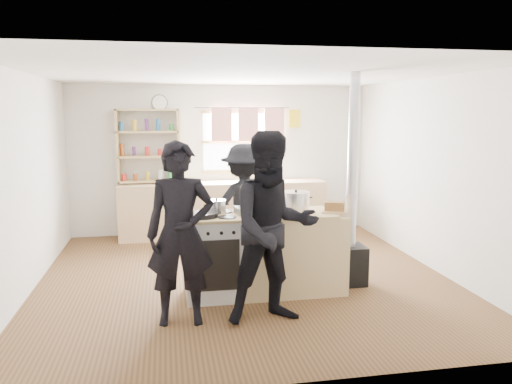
% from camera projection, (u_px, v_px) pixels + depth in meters
% --- Properties ---
extents(ground, '(5.00, 5.00, 0.01)m').
position_uv_depth(ground, '(245.00, 278.00, 6.24)').
color(ground, brown).
rests_on(ground, ground).
extents(back_counter, '(3.40, 0.55, 0.90)m').
position_uv_depth(back_counter, '(224.00, 209.00, 8.32)').
color(back_counter, tan).
rests_on(back_counter, ground).
extents(shelving_unit, '(1.00, 0.28, 1.20)m').
position_uv_depth(shelving_unit, '(148.00, 146.00, 8.06)').
color(shelving_unit, tan).
rests_on(shelving_unit, back_counter).
extents(thermos, '(0.10, 0.10, 0.30)m').
position_uv_depth(thermos, '(274.00, 172.00, 8.38)').
color(thermos, silver).
rests_on(thermos, back_counter).
extents(cooking_island, '(1.97, 0.64, 0.93)m').
position_uv_depth(cooking_island, '(265.00, 253.00, 5.66)').
color(cooking_island, silver).
rests_on(cooking_island, ground).
extents(skillet_greens, '(0.46, 0.46, 0.05)m').
position_uv_depth(skillet_greens, '(203.00, 214.00, 5.38)').
color(skillet_greens, black).
rests_on(skillet_greens, cooking_island).
extents(roast_tray, '(0.41, 0.32, 0.07)m').
position_uv_depth(roast_tray, '(253.00, 210.00, 5.58)').
color(roast_tray, silver).
rests_on(roast_tray, cooking_island).
extents(stockpot_stove, '(0.21, 0.21, 0.17)m').
position_uv_depth(stockpot_stove, '(217.00, 207.00, 5.56)').
color(stockpot_stove, silver).
rests_on(stockpot_stove, cooking_island).
extents(stockpot_counter, '(0.32, 0.32, 0.24)m').
position_uv_depth(stockpot_counter, '(296.00, 201.00, 5.76)').
color(stockpot_counter, silver).
rests_on(stockpot_counter, cooking_island).
extents(bread_board, '(0.33, 0.28, 0.12)m').
position_uv_depth(bread_board, '(334.00, 208.00, 5.63)').
color(bread_board, tan).
rests_on(bread_board, cooking_island).
extents(flue_heater, '(0.35, 0.35, 2.50)m').
position_uv_depth(flue_heater, '(351.00, 231.00, 5.93)').
color(flue_heater, black).
rests_on(flue_heater, ground).
extents(person_near_left, '(0.67, 0.46, 1.79)m').
position_uv_depth(person_near_left, '(180.00, 234.00, 4.79)').
color(person_near_left, black).
rests_on(person_near_left, ground).
extents(person_near_right, '(0.98, 0.80, 1.88)m').
position_uv_depth(person_near_right, '(273.00, 228.00, 4.81)').
color(person_near_right, black).
rests_on(person_near_right, ground).
extents(person_far, '(1.13, 0.73, 1.64)m').
position_uv_depth(person_far, '(244.00, 206.00, 6.59)').
color(person_far, black).
rests_on(person_far, ground).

